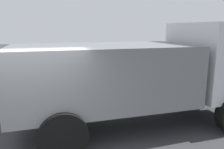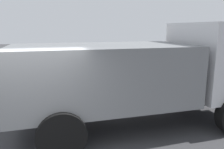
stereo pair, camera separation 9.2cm
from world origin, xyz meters
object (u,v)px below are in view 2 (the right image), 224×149
(stop_sign, at_px, (120,60))
(dump_truck_gray, at_px, (146,71))
(loose_tire, at_px, (64,78))
(fire_hydrant, at_px, (61,81))

(stop_sign, height_order, dump_truck_gray, dump_truck_gray)
(loose_tire, distance_m, stop_sign, 2.55)
(fire_hydrant, height_order, loose_tire, loose_tire)
(fire_hydrant, height_order, stop_sign, stop_sign)
(loose_tire, xyz_separation_m, dump_truck_gray, (2.11, -3.75, 0.87))
(dump_truck_gray, bearing_deg, fire_hydrant, 119.85)
(stop_sign, bearing_deg, dump_truck_gray, -93.34)
(stop_sign, relative_size, dump_truck_gray, 0.29)
(fire_hydrant, xyz_separation_m, dump_truck_gray, (2.21, -3.85, 1.02))
(dump_truck_gray, bearing_deg, loose_tire, 119.33)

